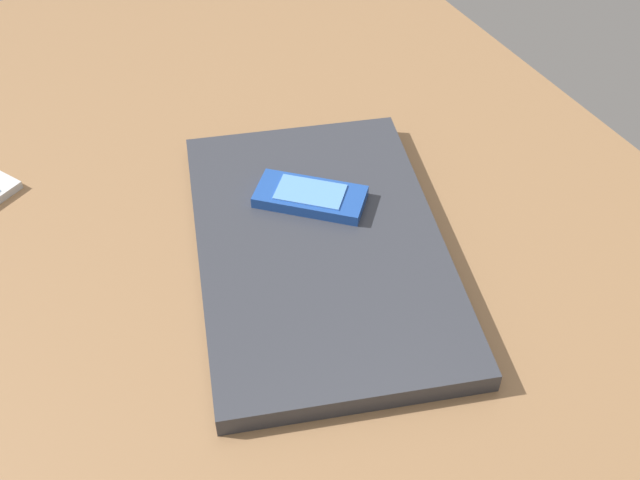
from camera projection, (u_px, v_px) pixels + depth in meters
desk_surface at (284, 231)px, 78.31cm from camera, size 120.00×80.00×3.00cm
laptop_closed at (320, 248)px, 73.11cm from camera, size 40.73×31.79×2.00cm
cell_phone_on_laptop at (310, 196)px, 75.92cm from camera, size 10.69×11.22×1.28cm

